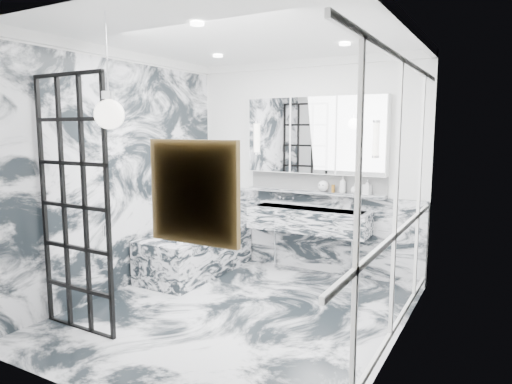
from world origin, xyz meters
The scene contains 25 objects.
floor centered at (0.00, 0.00, 0.00)m, with size 3.60×3.60×0.00m, color silver.
ceiling centered at (0.00, 0.00, 2.80)m, with size 3.60×3.60×0.00m, color white.
wall_back centered at (0.00, 1.80, 1.40)m, with size 3.60×3.60×0.00m, color white.
wall_front centered at (0.00, -1.80, 1.40)m, with size 3.60×3.60×0.00m, color white.
wall_left centered at (-1.60, 0.00, 1.40)m, with size 3.60×3.60×0.00m, color white.
wall_right centered at (1.60, 0.00, 1.40)m, with size 3.60×3.60×0.00m, color white.
marble_clad_back centered at (0.00, 1.78, 0.53)m, with size 3.18×0.05×1.05m, color silver.
marble_clad_left centered at (-1.59, 0.00, 1.34)m, with size 0.02×3.56×2.68m, color silver.
panel_molding centered at (1.58, 0.00, 1.30)m, with size 0.03×3.40×2.30m, color white.
soap_bottle_a centered at (0.55, 1.71, 1.20)m, with size 0.08×0.08×0.22m, color #8C5919.
soap_bottle_b centered at (0.86, 1.71, 1.19)m, with size 0.09×0.09×0.19m, color #4C4C51.
soap_bottle_c centered at (0.71, 1.71, 1.16)m, with size 0.11×0.11×0.14m, color silver.
face_pot centered at (0.29, 1.71, 1.17)m, with size 0.14×0.14×0.14m, color white.
amber_bottle centered at (0.42, 1.71, 1.14)m, with size 0.04×0.04×0.10m, color #8C5919.
flower_vase centered at (-0.97, 0.30, 0.61)m, with size 0.08×0.08×0.12m, color silver.
crittall_door centered at (-1.10, -1.06, 1.19)m, with size 0.88×0.04×2.38m, color black, non-canonical shape.
artwork centered at (0.81, -1.76, 1.53)m, with size 0.51×0.05×0.51m, color orange.
pendant_light centered at (-0.25, -1.38, 2.00)m, with size 0.22×0.22×0.22m, color white.
trough_sink centered at (0.15, 1.55, 0.73)m, with size 1.60×0.45×0.30m, color silver.
ledge centered at (0.15, 1.72, 1.07)m, with size 1.90×0.14×0.04m, color silver.
subway_tile centered at (0.15, 1.78, 1.21)m, with size 1.90×0.03×0.23m, color white.
mirror_cabinet centered at (0.15, 1.73, 1.82)m, with size 1.90×0.16×1.00m, color white.
sconce_left centered at (-0.67, 1.63, 1.78)m, with size 0.07×0.07×0.40m, color white.
sconce_right centered at (0.97, 1.63, 1.78)m, with size 0.07×0.07×0.40m, color white.
bathtub centered at (-1.18, 0.90, 0.28)m, with size 0.75×1.65×0.55m, color silver.
Camera 1 is at (2.40, -3.86, 1.89)m, focal length 32.00 mm.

